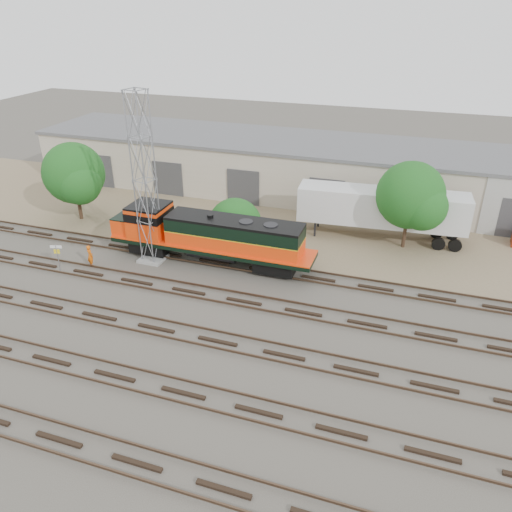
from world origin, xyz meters
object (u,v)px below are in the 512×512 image
(locomotive, at_px, (208,236))
(signal_tower, at_px, (145,183))
(worker, at_px, (90,256))
(semi_trailer, at_px, (386,209))

(locomotive, xyz_separation_m, signal_tower, (-4.17, -1.06, 3.92))
(worker, bearing_deg, semi_trailer, -120.82)
(worker, distance_m, semi_trailer, 23.31)
(worker, height_order, semi_trailer, semi_trailer)
(locomotive, relative_size, signal_tower, 1.25)
(locomotive, distance_m, signal_tower, 5.82)
(locomotive, height_order, signal_tower, signal_tower)
(locomotive, bearing_deg, signal_tower, -165.75)
(signal_tower, bearing_deg, worker, -148.00)
(signal_tower, height_order, semi_trailer, signal_tower)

